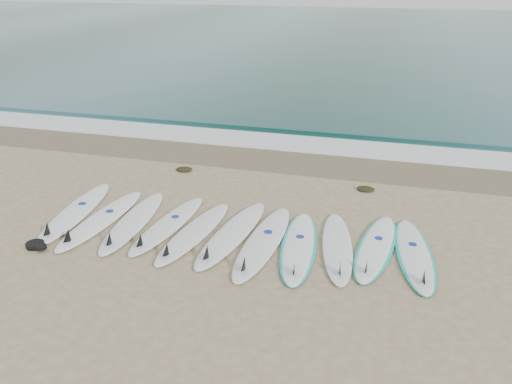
% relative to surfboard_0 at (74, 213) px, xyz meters
% --- Properties ---
extents(ground, '(120.00, 120.00, 0.00)m').
position_rel_surfboard_0_xyz_m(ground, '(3.33, 0.09, -0.06)').
color(ground, '#9A8564').
extents(ocean, '(120.00, 55.00, 0.03)m').
position_rel_surfboard_0_xyz_m(ocean, '(3.33, 32.59, -0.05)').
color(ocean, '#204F52').
rests_on(ocean, ground).
extents(wet_sand_band, '(120.00, 1.80, 0.01)m').
position_rel_surfboard_0_xyz_m(wet_sand_band, '(3.33, 4.19, -0.06)').
color(wet_sand_band, brown).
rests_on(wet_sand_band, ground).
extents(foam_band, '(120.00, 1.40, 0.04)m').
position_rel_surfboard_0_xyz_m(foam_band, '(3.33, 5.59, -0.04)').
color(foam_band, silver).
rests_on(foam_band, ground).
extents(wave_crest, '(120.00, 1.00, 0.10)m').
position_rel_surfboard_0_xyz_m(wave_crest, '(3.33, 7.09, -0.01)').
color(wave_crest, '#204F52').
rests_on(wave_crest, ground).
extents(surfboard_0, '(0.90, 2.92, 0.37)m').
position_rel_surfboard_0_xyz_m(surfboard_0, '(0.00, 0.00, 0.00)').
color(surfboard_0, white).
rests_on(surfboard_0, ground).
extents(surfboard_1, '(0.75, 2.80, 0.35)m').
position_rel_surfboard_0_xyz_m(surfboard_1, '(0.67, -0.15, -0.00)').
color(surfboard_1, white).
rests_on(surfboard_1, ground).
extents(surfboard_2, '(0.73, 2.76, 0.35)m').
position_rel_surfboard_0_xyz_m(surfboard_2, '(1.33, -0.06, -0.00)').
color(surfboard_2, white).
rests_on(surfboard_2, ground).
extents(surfboard_3, '(0.84, 2.66, 0.33)m').
position_rel_surfboard_0_xyz_m(surfboard_3, '(2.03, -0.00, -0.01)').
color(surfboard_3, white).
rests_on(surfboard_3, ground).
extents(surfboard_4, '(0.90, 2.69, 0.34)m').
position_rel_surfboard_0_xyz_m(surfboard_4, '(2.63, -0.17, -0.01)').
color(surfboard_4, silver).
rests_on(surfboard_4, ground).
extents(surfboard_5, '(0.95, 2.88, 0.36)m').
position_rel_surfboard_0_xyz_m(surfboard_5, '(3.34, -0.03, -0.00)').
color(surfboard_5, white).
rests_on(surfboard_5, ground).
extents(surfboard_6, '(0.77, 2.90, 0.37)m').
position_rel_surfboard_0_xyz_m(surfboard_6, '(3.97, -0.18, -0.00)').
color(surfboard_6, white).
rests_on(surfboard_6, ground).
extents(surfboard_7, '(0.89, 2.67, 0.33)m').
position_rel_surfboard_0_xyz_m(surfboard_7, '(4.63, -0.11, -0.01)').
color(surfboard_7, white).
rests_on(surfboard_7, ground).
extents(surfboard_8, '(0.92, 2.61, 0.33)m').
position_rel_surfboard_0_xyz_m(surfboard_8, '(5.30, 0.02, -0.01)').
color(surfboard_8, white).
rests_on(surfboard_8, ground).
extents(surfboard_9, '(0.94, 2.61, 0.32)m').
position_rel_surfboard_0_xyz_m(surfboard_9, '(5.96, 0.22, -0.02)').
color(surfboard_9, white).
rests_on(surfboard_9, ground).
extents(surfboard_10, '(0.92, 2.62, 0.33)m').
position_rel_surfboard_0_xyz_m(surfboard_10, '(6.62, 0.15, -0.02)').
color(surfboard_10, white).
rests_on(surfboard_10, ground).
extents(seaweed_near, '(0.41, 0.32, 0.08)m').
position_rel_surfboard_0_xyz_m(seaweed_near, '(1.20, 2.86, -0.02)').
color(seaweed_near, black).
rests_on(seaweed_near, ground).
extents(seaweed_far, '(0.40, 0.31, 0.08)m').
position_rel_surfboard_0_xyz_m(seaweed_far, '(5.62, 2.81, -0.03)').
color(seaweed_far, black).
rests_on(seaweed_far, ground).
extents(leash_coil, '(0.46, 0.36, 0.11)m').
position_rel_surfboard_0_xyz_m(leash_coil, '(0.09, -1.29, -0.01)').
color(leash_coil, black).
rests_on(leash_coil, ground).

